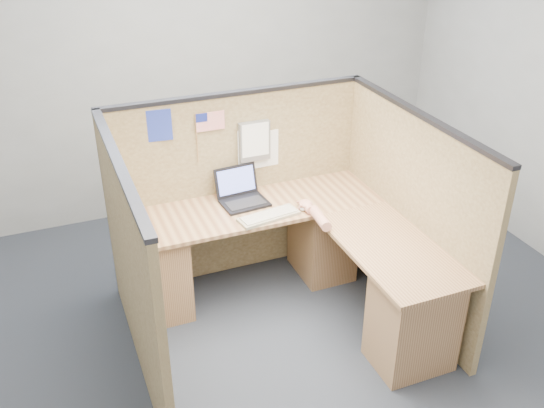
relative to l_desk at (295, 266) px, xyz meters
name	(u,v)px	position (x,y,z in m)	size (l,w,h in m)	color
floor	(287,338)	(-0.18, -0.29, -0.39)	(5.00, 5.00, 0.00)	#21262F
wall_back	(191,65)	(-0.18, 1.96, 1.01)	(5.00, 5.00, 0.00)	gray
cubicle_partitions	(264,218)	(-0.18, 0.14, 0.38)	(2.06, 1.83, 1.53)	brown
l_desk	(295,266)	(0.00, 0.00, 0.00)	(1.95, 1.75, 0.73)	brown
laptop	(242,193)	(-0.22, 0.51, 0.40)	(0.36, 0.35, 0.24)	black
keyboard	(269,216)	(-0.13, 0.19, 0.35)	(0.47, 0.22, 0.03)	gray
mouse	(306,207)	(0.17, 0.20, 0.36)	(0.11, 0.07, 0.05)	silver
hand_forearm	(315,214)	(0.18, 0.05, 0.38)	(0.12, 0.41, 0.09)	tan
blue_poster	(160,126)	(-0.77, 0.68, 0.96)	(0.18, 0.00, 0.23)	#22329C
american_flag	(207,124)	(-0.42, 0.67, 0.93)	(0.22, 0.01, 0.38)	olive
file_holder	(254,141)	(-0.06, 0.66, 0.75)	(0.24, 0.05, 0.31)	slate
paper_left	(252,147)	(-0.07, 0.68, 0.69)	(0.23, 0.00, 0.30)	white
paper_right	(265,149)	(0.03, 0.68, 0.65)	(0.23, 0.00, 0.30)	white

